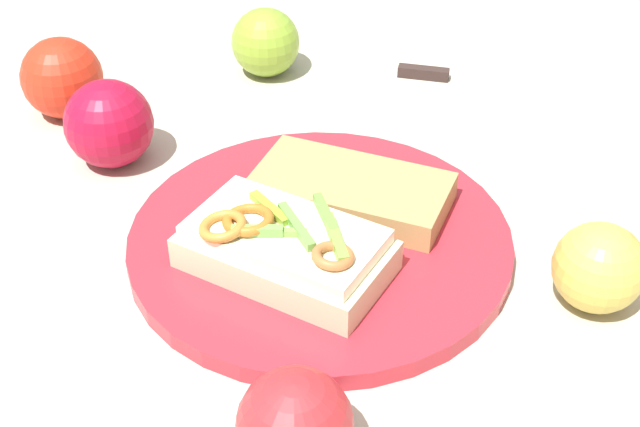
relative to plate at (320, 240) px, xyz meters
The scene contains 10 objects.
ground_plane 0.01m from the plate, ahead, with size 2.00×2.00×0.00m, color #B6AB99.
plate is the anchor object (origin of this frame).
sandwich 0.06m from the plate, 91.11° to the left, with size 0.16×0.10×0.05m.
bread_slice_side 0.05m from the plate, 88.26° to the right, with size 0.16×0.08×0.02m, color tan.
apple_0 0.24m from the plate, ahead, with size 0.08×0.08×0.08m, color #AC102D.
apple_1 0.34m from the plate, ahead, with size 0.08×0.08×0.08m, color red.
apple_3 0.31m from the plate, 47.36° to the right, with size 0.07×0.07×0.07m, color #83A930.
apple_4 0.22m from the plate, 117.64° to the left, with size 0.07×0.07×0.07m, color red.
apple_5 0.22m from the plate, 165.88° to the right, with size 0.07×0.07×0.07m, color gold.
knife 0.32m from the plate, 76.21° to the right, with size 0.12×0.05×0.01m.
Camera 1 is at (-0.29, 0.47, 0.45)m, focal length 48.40 mm.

